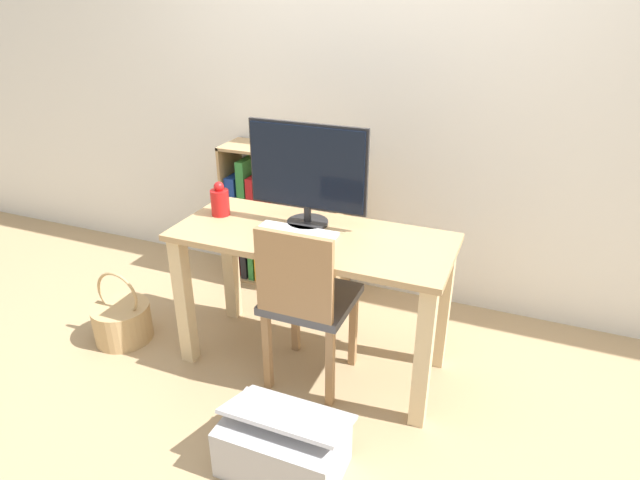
{
  "coord_description": "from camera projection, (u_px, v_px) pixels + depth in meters",
  "views": [
    {
      "loc": [
        0.9,
        -2.1,
        1.8
      ],
      "look_at": [
        0.0,
        0.1,
        0.66
      ],
      "focal_mm": 30.0,
      "sensor_mm": 36.0,
      "label": 1
    }
  ],
  "objects": [
    {
      "name": "monitor",
      "position": [
        307.0,
        171.0,
        2.51
      ],
      "size": [
        0.6,
        0.2,
        0.5
      ],
      "color": "#232326",
      "rests_on": "desk"
    },
    {
      "name": "vase",
      "position": [
        220.0,
        201.0,
        2.71
      ],
      "size": [
        0.09,
        0.09,
        0.18
      ],
      "color": "red",
      "rests_on": "desk"
    },
    {
      "name": "chair",
      "position": [
        306.0,
        299.0,
        2.48
      ],
      "size": [
        0.4,
        0.4,
        0.87
      ],
      "rotation": [
        0.0,
        0.0,
        0.16
      ],
      "color": "#4C4C51",
      "rests_on": "ground_plane"
    },
    {
      "name": "wall_back",
      "position": [
        373.0,
        83.0,
        3.03
      ],
      "size": [
        8.0,
        0.05,
        2.6
      ],
      "color": "silver",
      "rests_on": "ground_plane"
    },
    {
      "name": "keyboard",
      "position": [
        297.0,
        232.0,
        2.52
      ],
      "size": [
        0.39,
        0.12,
        0.02
      ],
      "color": "silver",
      "rests_on": "desk"
    },
    {
      "name": "bookshelf",
      "position": [
        266.0,
        222.0,
        3.48
      ],
      "size": [
        0.79,
        0.28,
        0.91
      ],
      "color": "tan",
      "rests_on": "ground_plane"
    },
    {
      "name": "desk",
      "position": [
        312.0,
        263.0,
        2.59
      ],
      "size": [
        1.33,
        0.56,
        0.74
      ],
      "color": "tan",
      "rests_on": "ground_plane"
    },
    {
      "name": "basket",
      "position": [
        122.0,
        321.0,
        2.97
      ],
      "size": [
        0.31,
        0.31,
        0.42
      ],
      "color": "tan",
      "rests_on": "ground_plane"
    },
    {
      "name": "storage_box",
      "position": [
        283.0,
        445.0,
        2.16
      ],
      "size": [
        0.5,
        0.36,
        0.29
      ],
      "color": "#B2B2B7",
      "rests_on": "ground_plane"
    },
    {
      "name": "ground_plane",
      "position": [
        313.0,
        360.0,
        2.84
      ],
      "size": [
        10.0,
        10.0,
        0.0
      ],
      "primitive_type": "plane",
      "color": "tan"
    }
  ]
}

